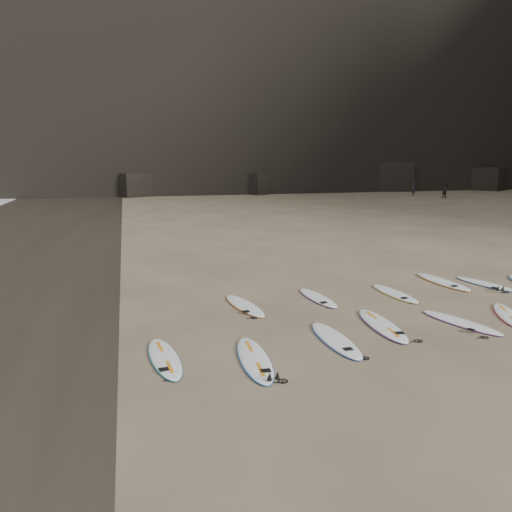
{
  "coord_description": "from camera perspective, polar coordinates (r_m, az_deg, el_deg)",
  "views": [
    {
      "loc": [
        -6.68,
        -10.9,
        4.3
      ],
      "look_at": [
        -3.16,
        2.56,
        1.5
      ],
      "focal_mm": 35.0,
      "sensor_mm": 36.0,
      "label": 1
    }
  ],
  "objects": [
    {
      "name": "surfboard_2",
      "position": [
        13.31,
        14.19,
        -7.62
      ],
      "size": [
        0.86,
        2.72,
        0.1
      ],
      "primitive_type": "ellipsoid",
      "rotation": [
        0.0,
        0.0,
        -0.08
      ],
      "color": "white",
      "rests_on": "ground"
    },
    {
      "name": "surfboard_8",
      "position": [
        18.37,
        20.54,
        -2.75
      ],
      "size": [
        0.83,
        2.7,
        0.1
      ],
      "primitive_type": "ellipsoid",
      "rotation": [
        0.0,
        0.0,
        0.07
      ],
      "color": "white",
      "rests_on": "ground"
    },
    {
      "name": "surfboard_9",
      "position": [
        18.65,
        24.71,
        -2.89
      ],
      "size": [
        1.09,
        2.36,
        0.08
      ],
      "primitive_type": "ellipsoid",
      "rotation": [
        0.0,
        0.0,
        0.25
      ],
      "color": "white",
      "rests_on": "ground"
    },
    {
      "name": "ground",
      "position": [
        13.49,
        16.09,
        -7.68
      ],
      "size": [
        240.0,
        240.0,
        0.0
      ],
      "primitive_type": "plane",
      "color": "#897559",
      "rests_on": "ground"
    },
    {
      "name": "surfboard_0",
      "position": [
        10.88,
        -0.18,
        -11.65
      ],
      "size": [
        0.78,
        2.6,
        0.09
      ],
      "primitive_type": "ellipsoid",
      "rotation": [
        0.0,
        0.0,
        -0.06
      ],
      "color": "white",
      "rests_on": "ground"
    },
    {
      "name": "person_b",
      "position": [
        55.67,
        20.89,
        7.07
      ],
      "size": [
        0.89,
        0.73,
        1.67
      ],
      "primitive_type": "imported",
      "rotation": [
        0.0,
        0.0,
        0.13
      ],
      "color": "black",
      "rests_on": "ground"
    },
    {
      "name": "surfboard_1",
      "position": [
        12.08,
        9.06,
        -9.39
      ],
      "size": [
        0.63,
        2.55,
        0.09
      ],
      "primitive_type": "ellipsoid",
      "rotation": [
        0.0,
        0.0,
        0.01
      ],
      "color": "white",
      "rests_on": "ground"
    },
    {
      "name": "surfboard_5",
      "position": [
        14.53,
        -1.31,
        -5.66
      ],
      "size": [
        1.0,
        2.46,
        0.09
      ],
      "primitive_type": "ellipsoid",
      "rotation": [
        0.0,
        0.0,
        0.18
      ],
      "color": "white",
      "rests_on": "ground"
    },
    {
      "name": "surfboard_11",
      "position": [
        11.11,
        -10.41,
        -11.36
      ],
      "size": [
        0.82,
        2.45,
        0.09
      ],
      "primitive_type": "ellipsoid",
      "rotation": [
        0.0,
        0.0,
        0.1
      ],
      "color": "white",
      "rests_on": "ground"
    },
    {
      "name": "headland",
      "position": [
        69.09,
        13.36,
        25.1
      ],
      "size": [
        170.0,
        101.0,
        63.47
      ],
      "color": "black",
      "rests_on": "ground"
    },
    {
      "name": "surfboard_3",
      "position": [
        14.17,
        22.38,
        -7.0
      ],
      "size": [
        1.25,
        2.42,
        0.09
      ],
      "primitive_type": "ellipsoid",
      "rotation": [
        0.0,
        0.0,
        0.31
      ],
      "color": "white",
      "rests_on": "ground"
    },
    {
      "name": "surfboard_6",
      "position": [
        15.43,
        7.07,
        -4.73
      ],
      "size": [
        0.75,
        2.31,
        0.08
      ],
      "primitive_type": "ellipsoid",
      "rotation": [
        0.0,
        0.0,
        0.09
      ],
      "color": "white",
      "rests_on": "ground"
    },
    {
      "name": "surfboard_7",
      "position": [
        16.38,
        15.57,
        -4.12
      ],
      "size": [
        0.73,
        2.37,
        0.08
      ],
      "primitive_type": "ellipsoid",
      "rotation": [
        0.0,
        0.0,
        0.07
      ],
      "color": "white",
      "rests_on": "ground"
    },
    {
      "name": "person_a",
      "position": [
        58.2,
        17.58,
        7.41
      ],
      "size": [
        0.41,
        0.6,
        1.6
      ],
      "primitive_type": "imported",
      "rotation": [
        0.0,
        0.0,
        1.62
      ],
      "color": "black",
      "rests_on": "ground"
    },
    {
      "name": "surfboard_4",
      "position": [
        15.34,
        26.83,
        -6.01
      ],
      "size": [
        1.47,
        2.21,
        0.08
      ],
      "primitive_type": "ellipsoid",
      "rotation": [
        0.0,
        0.0,
        -0.47
      ],
      "color": "white",
      "rests_on": "ground"
    }
  ]
}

